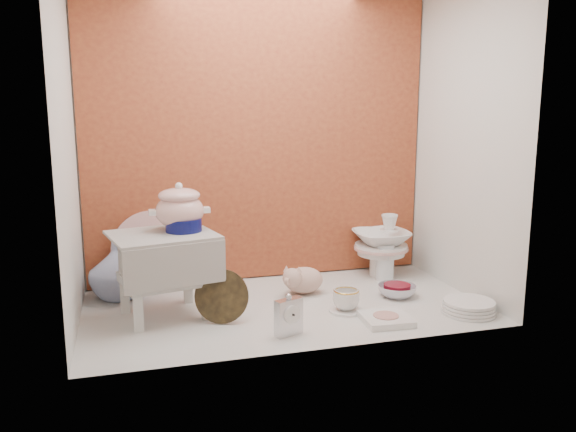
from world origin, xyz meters
name	(u,v)px	position (x,y,z in m)	size (l,w,h in m)	color
ground	(285,306)	(0.00, 0.00, 0.00)	(1.80, 1.80, 0.00)	silver
niche_shell	(274,101)	(0.00, 0.18, 0.93)	(1.86, 1.03, 1.53)	#A9532A
step_stool	(164,275)	(-0.54, 0.03, 0.19)	(0.43, 0.37, 0.37)	silver
soup_tureen	(180,206)	(-0.46, 0.08, 0.48)	(0.25, 0.25, 0.21)	white
cobalt_bowl	(184,225)	(-0.44, 0.06, 0.40)	(0.16, 0.16, 0.06)	#0A0D4B
floral_platter	(152,251)	(-0.57, 0.43, 0.20)	(0.40, 0.11, 0.40)	silver
blue_white_vase	(118,270)	(-0.74, 0.33, 0.14)	(0.27, 0.27, 0.28)	white
lacquer_tray	(222,296)	(-0.31, -0.11, 0.11)	(0.23, 0.07, 0.23)	black
mantel_clock	(289,315)	(-0.08, -0.33, 0.09)	(0.12, 0.04, 0.17)	silver
plush_pig	(304,280)	(0.14, 0.15, 0.07)	(0.24, 0.17, 0.14)	#CA9F8E
teacup_saucer	(346,310)	(0.25, -0.14, 0.01)	(0.15, 0.15, 0.01)	white
gold_rim_teacup	(346,299)	(0.25, -0.14, 0.06)	(0.12, 0.12, 0.09)	white
lattice_dish	(386,319)	(0.36, -0.31, 0.01)	(0.20, 0.20, 0.03)	white
dinner_plate_stack	(469,307)	(0.76, -0.31, 0.03)	(0.24, 0.24, 0.06)	white
crystal_bowl	(397,291)	(0.56, -0.01, 0.03)	(0.18, 0.18, 0.06)	silver
clear_glass_vase	(385,262)	(0.62, 0.26, 0.10)	(0.10, 0.10, 0.19)	silver
porcelain_tower	(381,245)	(0.63, 0.34, 0.17)	(0.30, 0.30, 0.34)	white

